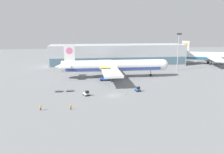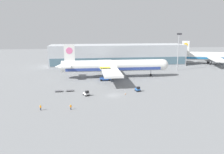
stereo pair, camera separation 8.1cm
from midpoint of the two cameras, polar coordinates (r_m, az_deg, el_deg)
ground_plane at (r=82.16m, az=0.38°, el=-4.85°), size 400.00×400.00×0.00m
terminal_building at (r=149.16m, az=1.54°, el=5.78°), size 90.00×18.20×14.00m
light_mast at (r=135.17m, az=16.97°, el=7.02°), size 2.80×0.50×21.98m
airplane_main at (r=111.09m, az=-0.01°, el=2.85°), size 58.05×48.06×17.00m
airplane_distant at (r=168.70m, az=25.25°, el=4.88°), size 53.76×45.87×16.12m
scissor_lift_loader at (r=105.18m, az=-1.80°, el=0.36°), size 5.22×3.40×6.35m
baggage_tug_foreground at (r=82.20m, az=-6.68°, el=-4.28°), size 2.52×2.82×2.00m
baggage_tug_mid at (r=87.89m, az=6.78°, el=-3.17°), size 2.02×2.66×2.00m
baggage_dolly_lead at (r=89.16m, az=-13.74°, el=-3.55°), size 3.71×1.53×0.48m
baggage_dolly_second at (r=88.94m, az=-10.99°, el=-3.46°), size 3.71×1.53×0.48m
ground_crew_near at (r=69.17m, az=-10.70°, el=-7.62°), size 0.57×0.24×1.66m
ground_crew_far at (r=70.92m, az=-18.14°, el=-7.47°), size 0.54×0.33×1.77m
traffic_cone_near at (r=83.59m, az=3.55°, el=-4.37°), size 0.40×0.40×0.56m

